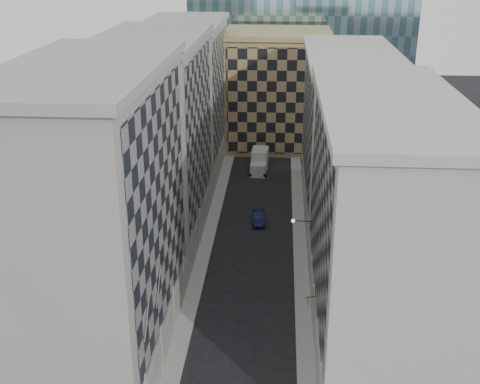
% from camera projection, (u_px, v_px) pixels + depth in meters
% --- Properties ---
extents(sidewalk_west, '(1.50, 100.00, 0.15)m').
position_uv_depth(sidewalk_west, '(206.00, 245.00, 67.27)').
color(sidewalk_west, '#989993').
rests_on(sidewalk_west, ground).
extents(sidewalk_east, '(1.50, 100.00, 0.15)m').
position_uv_depth(sidewalk_east, '(300.00, 248.00, 66.60)').
color(sidewalk_east, '#989993').
rests_on(sidewalk_east, ground).
extents(bldg_left_a, '(10.80, 22.80, 23.70)m').
position_uv_depth(bldg_left_a, '(99.00, 220.00, 45.64)').
color(bldg_left_a, '#9C988D').
rests_on(bldg_left_a, ground).
extents(bldg_left_b, '(10.80, 22.80, 22.70)m').
position_uv_depth(bldg_left_b, '(156.00, 140.00, 66.14)').
color(bldg_left_b, gray).
rests_on(bldg_left_b, ground).
extents(bldg_left_c, '(10.80, 22.80, 21.70)m').
position_uv_depth(bldg_left_c, '(187.00, 98.00, 86.64)').
color(bldg_left_c, '#9C988D').
rests_on(bldg_left_c, ground).
extents(bldg_right_a, '(10.80, 26.80, 20.70)m').
position_uv_depth(bldg_right_a, '(379.00, 224.00, 48.51)').
color(bldg_right_a, beige).
rests_on(bldg_right_a, ground).
extents(bldg_right_b, '(10.80, 28.80, 19.70)m').
position_uv_depth(bldg_right_b, '(347.00, 133.00, 73.62)').
color(bldg_right_b, beige).
rests_on(bldg_right_b, ground).
extents(tan_block, '(16.80, 14.80, 18.80)m').
position_uv_depth(tan_block, '(277.00, 89.00, 98.25)').
color(tan_block, tan).
rests_on(tan_block, ground).
extents(flagpoles_left, '(0.10, 6.33, 2.33)m').
position_uv_depth(flagpoles_left, '(153.00, 302.00, 42.15)').
color(flagpoles_left, gray).
rests_on(flagpoles_left, ground).
extents(bracket_lamp, '(1.98, 0.36, 0.36)m').
position_uv_depth(bracket_lamp, '(295.00, 221.00, 58.80)').
color(bracket_lamp, black).
rests_on(bracket_lamp, ground).
extents(box_truck, '(2.62, 5.87, 3.16)m').
position_uv_depth(box_truck, '(259.00, 162.00, 89.28)').
color(box_truck, silver).
rests_on(box_truck, ground).
extents(dark_car, '(1.70, 4.20, 1.36)m').
position_uv_depth(dark_car, '(259.00, 218.00, 72.72)').
color(dark_car, '#10183E').
rests_on(dark_car, ground).
extents(shop_sign, '(0.76, 0.67, 0.75)m').
position_uv_depth(shop_sign, '(308.00, 301.00, 49.90)').
color(shop_sign, black).
rests_on(shop_sign, ground).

